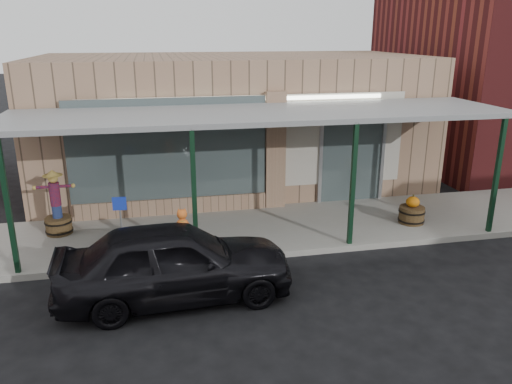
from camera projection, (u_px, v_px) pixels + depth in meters
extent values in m
plane|color=black|center=(302.00, 303.00, 9.47)|extent=(120.00, 120.00, 0.00)
cube|color=gray|center=(262.00, 229.00, 12.80)|extent=(40.00, 3.20, 0.15)
cube|color=#95745B|center=(232.00, 121.00, 16.47)|extent=(12.00, 6.00, 4.20)
cube|color=#465456|center=(169.00, 151.00, 13.17)|extent=(5.20, 0.06, 2.80)
cube|color=#465456|center=(351.00, 155.00, 14.42)|extent=(1.80, 0.06, 2.80)
cube|color=#95745B|center=(275.00, 153.00, 13.84)|extent=(0.55, 0.30, 3.40)
cube|color=#95745B|center=(172.00, 206.00, 13.69)|extent=(5.20, 0.30, 0.50)
cube|color=#B0AA9C|center=(250.00, 143.00, 13.68)|extent=(9.00, 0.02, 2.60)
cube|color=white|center=(250.00, 99.00, 13.28)|extent=(7.50, 0.03, 0.10)
cube|color=gray|center=(262.00, 114.00, 11.89)|extent=(12.00, 3.00, 0.12)
cube|color=black|center=(8.00, 209.00, 9.93)|extent=(0.10, 0.10, 2.95)
cube|color=black|center=(194.00, 197.00, 10.65)|extent=(0.10, 0.10, 2.95)
cube|color=black|center=(353.00, 187.00, 11.35)|extent=(0.10, 0.10, 2.95)
cube|color=black|center=(496.00, 177.00, 12.06)|extent=(0.10, 0.10, 2.95)
cylinder|color=brown|center=(59.00, 225.00, 12.30)|extent=(0.80, 0.80, 0.42)
cylinder|color=navy|center=(57.00, 211.00, 12.19)|extent=(0.29, 0.29, 0.31)
cylinder|color=maroon|center=(55.00, 194.00, 12.05)|extent=(0.32, 0.32, 0.58)
sphere|color=gold|center=(53.00, 178.00, 11.93)|extent=(0.23, 0.23, 0.23)
cone|color=gold|center=(52.00, 173.00, 11.89)|extent=(0.38, 0.38, 0.15)
cylinder|color=brown|center=(411.00, 215.00, 12.99)|extent=(0.67, 0.67, 0.43)
ellipsoid|color=orange|center=(413.00, 202.00, 12.88)|extent=(0.35, 0.35, 0.28)
cylinder|color=#4C471E|center=(413.00, 196.00, 12.83)|extent=(0.04, 0.04, 0.06)
cylinder|color=gray|center=(122.00, 234.00, 10.83)|extent=(0.04, 0.04, 1.12)
cube|color=#172FAC|center=(119.00, 204.00, 10.62)|extent=(0.29, 0.04, 0.29)
imported|color=black|center=(175.00, 262.00, 9.44)|extent=(4.52, 1.99, 1.51)
ellipsoid|color=#F25D2A|center=(183.00, 227.00, 10.22)|extent=(0.29, 0.24, 0.37)
sphere|color=#F25D2A|center=(182.00, 214.00, 10.17)|extent=(0.21, 0.21, 0.21)
cylinder|color=#176918|center=(182.00, 220.00, 10.17)|extent=(0.14, 0.14, 0.02)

